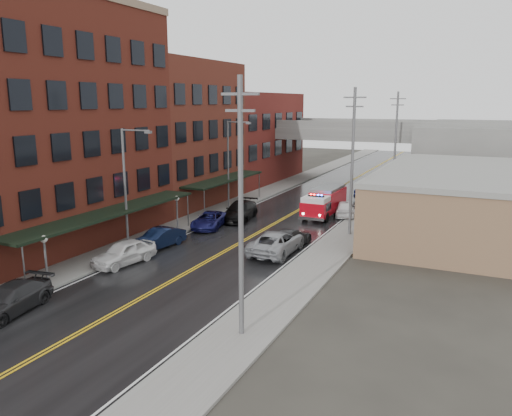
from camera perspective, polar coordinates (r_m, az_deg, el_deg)
The scene contains 30 objects.
road at distance 40.00m, azimuth -1.27°, elevation -3.70°, with size 11.00×160.00×0.02m, color black.
sidewalk_left at distance 43.60m, azimuth -9.92°, elevation -2.46°, with size 3.00×160.00×0.15m, color slate.
sidewalk_right at distance 37.46m, azimuth 8.84°, elevation -4.84°, with size 3.00×160.00×0.15m, color slate.
curb_left at distance 42.70m, azimuth -8.09°, elevation -2.71°, with size 0.30×160.00×0.15m, color gray.
curb_right at distance 37.92m, azimuth 6.44°, elevation -4.56°, with size 0.30×160.00×0.15m, color gray.
brick_building_b at distance 41.00m, azimuth -23.07°, elevation 8.49°, with size 9.00×20.00×18.00m, color #602619.
brick_building_c at distance 54.40m, azimuth -9.10°, elevation 8.36°, with size 9.00×15.00×15.00m, color maroon.
brick_building_far at distance 69.67m, azimuth -0.94°, elevation 8.05°, with size 9.00×20.00×12.00m, color maroon.
tan_building at distance 45.32m, azimuth 23.19°, elevation 0.43°, with size 14.00×22.00×5.00m, color #8B674B.
right_far_block at distance 74.85m, azimuth 25.71°, elevation 5.61°, with size 18.00×30.00×8.00m, color slate.
awning_1 at distance 37.70m, azimuth -16.37°, elevation -0.51°, with size 2.60×18.00×3.09m.
awning_2 at distance 51.87m, azimuth -3.59°, elevation 3.29°, with size 2.60×13.00×3.09m.
globe_lamp_1 at distance 32.31m, azimuth -23.00°, elevation -4.30°, with size 0.44×0.44×3.12m.
globe_lamp_2 at distance 42.60m, azimuth -9.03°, elevation 0.32°, with size 0.44×0.44×3.12m.
street_lamp_1 at distance 37.45m, azimuth -14.48°, elevation 2.94°, with size 2.64×0.22×9.00m.
street_lamp_2 at distance 50.71m, azimuth -2.95°, elevation 5.61°, with size 2.64×0.22×9.00m.
utility_pole_0 at distance 22.33m, azimuth -1.75°, elevation 0.25°, with size 1.80×0.24×12.00m.
utility_pole_1 at distance 40.99m, azimuth 10.96°, elevation 5.44°, with size 1.80×0.24×12.00m.
utility_pole_2 at distance 60.50m, azimuth 15.65°, elevation 7.29°, with size 1.80×0.24×12.00m.
overpass at distance 68.84m, azimuth 10.66°, elevation 7.79°, with size 40.00×10.00×7.50m.
fire_truck at distance 48.62m, azimuth 7.80°, elevation 0.78°, with size 3.05×7.41×2.69m.
parked_car_left_3 at distance 29.49m, azimuth -26.31°, elevation -9.34°, with size 2.09×5.13×1.49m, color #262729.
parked_car_left_4 at distance 35.25m, azimuth -14.85°, elevation -4.95°, with size 1.91×4.74×1.62m, color silver.
parked_car_left_5 at distance 38.54m, azimuth -11.00°, elevation -3.42°, with size 1.56×4.47×1.47m, color black.
parked_car_left_6 at distance 43.98m, azimuth -5.35°, elevation -1.39°, with size 2.27×4.93×1.37m, color #14154E.
parked_car_left_7 at distance 46.79m, azimuth -1.85°, elevation -0.33°, with size 2.34×5.77×1.67m, color black.
parked_car_right_0 at distance 36.49m, azimuth 2.36°, elevation -3.93°, with size 2.75×5.96×1.66m, color gray.
parked_car_right_1 at distance 38.13m, azimuth 3.85°, elevation -3.40°, with size 2.03×5.01×1.45m, color #29292B.
parked_car_right_2 at distance 48.92m, azimuth 10.16°, elevation -0.05°, with size 1.82×4.54×1.55m, color white.
parked_car_right_3 at distance 58.86m, azimuth 12.78°, elevation 1.87°, with size 1.61×4.61×1.52m, color black.
Camera 1 is at (17.04, -4.52, 10.88)m, focal length 35.00 mm.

